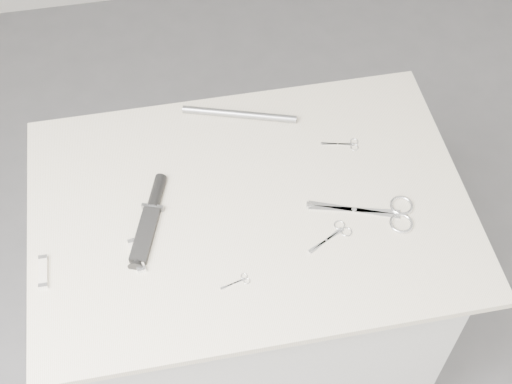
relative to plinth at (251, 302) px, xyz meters
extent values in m
cube|color=slate|center=(0.00, 0.00, -0.46)|extent=(4.00, 4.00, 0.01)
cube|color=silver|center=(0.00, 0.00, 0.00)|extent=(0.90, 0.60, 0.90)
cube|color=beige|center=(0.00, 0.00, 0.46)|extent=(1.00, 0.70, 0.02)
cube|color=silver|center=(0.23, -0.06, 0.47)|extent=(0.21, 0.10, 0.00)
cylinder|color=silver|center=(0.23, -0.06, 0.47)|extent=(0.01, 0.01, 0.01)
torus|color=silver|center=(0.34, -0.07, 0.47)|extent=(0.05, 0.05, 0.01)
torus|color=silver|center=(0.32, -0.12, 0.47)|extent=(0.05, 0.05, 0.01)
cube|color=silver|center=(0.15, -0.13, 0.47)|extent=(0.09, 0.06, 0.00)
cylinder|color=silver|center=(0.15, -0.13, 0.47)|extent=(0.01, 0.01, 0.00)
torus|color=silver|center=(0.19, -0.09, 0.47)|extent=(0.03, 0.03, 0.00)
torus|color=silver|center=(0.20, -0.11, 0.47)|extent=(0.03, 0.03, 0.00)
cube|color=silver|center=(0.24, 0.14, 0.47)|extent=(0.08, 0.03, 0.00)
cylinder|color=silver|center=(0.24, 0.14, 0.47)|extent=(0.00, 0.00, 0.00)
torus|color=silver|center=(0.28, 0.14, 0.47)|extent=(0.02, 0.02, 0.00)
torus|color=silver|center=(0.28, 0.12, 0.47)|extent=(0.02, 0.02, 0.00)
cube|color=silver|center=(-0.07, -0.20, 0.47)|extent=(0.06, 0.02, 0.00)
cylinder|color=silver|center=(-0.07, -0.20, 0.47)|extent=(0.00, 0.00, 0.00)
torus|color=silver|center=(-0.05, -0.18, 0.47)|extent=(0.02, 0.02, 0.00)
torus|color=silver|center=(-0.04, -0.20, 0.47)|extent=(0.02, 0.02, 0.00)
cube|color=black|center=(-0.24, -0.04, 0.48)|extent=(0.08, 0.15, 0.02)
cube|color=gray|center=(-0.22, 0.03, 0.48)|extent=(0.05, 0.03, 0.02)
cylinder|color=black|center=(-0.20, 0.07, 0.48)|extent=(0.06, 0.09, 0.03)
cube|color=silver|center=(-0.27, -0.09, 0.48)|extent=(0.03, 0.09, 0.01)
cube|color=silver|center=(-0.27, -0.05, 0.48)|extent=(0.02, 0.01, 0.01)
cube|color=silver|center=(-0.26, -0.13, 0.48)|extent=(0.02, 0.01, 0.01)
cube|color=silver|center=(-0.46, -0.10, 0.48)|extent=(0.02, 0.08, 0.01)
cube|color=silver|center=(-0.46, -0.06, 0.48)|extent=(0.02, 0.01, 0.01)
cube|color=silver|center=(-0.46, -0.13, 0.48)|extent=(0.02, 0.01, 0.01)
cylinder|color=gray|center=(0.02, 0.27, 0.48)|extent=(0.28, 0.11, 0.02)
camera|label=1|loc=(-0.16, -0.94, 1.79)|focal=50.00mm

